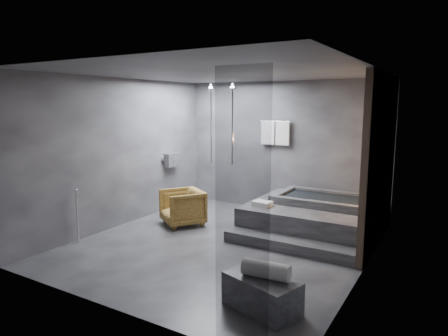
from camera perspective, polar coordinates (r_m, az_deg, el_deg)
The scene contains 7 objects.
room at distance 6.46m, azimuth 4.07°, elevation 3.90°, with size 5.00×5.04×2.82m.
tub_deck at distance 7.59m, azimuth 12.55°, elevation -6.89°, with size 2.20×2.00×0.50m, color #2E2E30.
tub_step at distance 6.58m, azimuth 9.20°, elevation -10.78°, with size 2.20×0.36×0.18m, color #2E2E30.
concrete_bench at distance 4.77m, azimuth 5.42°, elevation -17.39°, with size 0.85×0.47×0.38m, color #313134.
driftwood_chair at distance 7.79m, azimuth -5.96°, elevation -5.61°, with size 0.73×0.75×0.69m, color #4C3513.
rolled_towel at distance 4.63m, azimuth 6.03°, elevation -14.27°, with size 0.20×0.20×0.54m, color silver.
deck_towel at distance 7.24m, azimuth 5.49°, elevation -5.09°, with size 0.33×0.24×0.09m, color white.
Camera 1 is at (3.28, -5.50, 2.32)m, focal length 32.00 mm.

